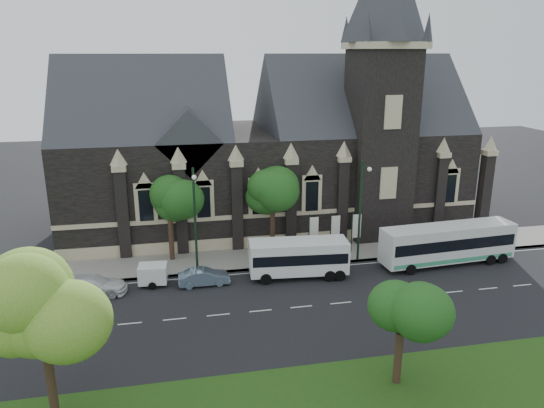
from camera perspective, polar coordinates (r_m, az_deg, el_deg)
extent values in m
plane|color=black|center=(37.09, -1.30, -11.83)|extent=(160.00, 160.00, 0.00)
cube|color=gray|center=(45.53, -3.42, -6.13)|extent=(80.00, 5.00, 0.15)
cube|color=black|center=(54.01, -0.80, 3.07)|extent=(40.00, 15.00, 10.00)
cube|color=#2A2D31|center=(52.23, -13.99, 7.70)|extent=(16.00, 15.00, 15.00)
cube|color=#2A2D31|center=(55.75, 9.45, 8.51)|extent=(20.00, 15.00, 15.00)
cube|color=#2A2D31|center=(47.76, -9.36, 7.18)|extent=(6.00, 6.00, 6.00)
cube|color=black|center=(50.41, 11.79, 6.38)|extent=(5.50, 5.50, 18.00)
cube|color=tan|center=(49.66, 12.44, 16.88)|extent=(6.20, 6.20, 0.60)
cube|color=tan|center=(47.38, 0.89, -1.15)|extent=(40.00, 0.22, 0.40)
cube|color=tan|center=(48.24, 0.88, -4.09)|extent=(40.00, 0.25, 1.20)
cube|color=black|center=(46.41, -1.48, 0.53)|extent=(1.20, 0.12, 2.80)
cylinder|color=black|center=(28.53, -23.43, -17.75)|extent=(0.44, 0.44, 4.40)
sphere|color=olive|center=(26.57, -24.44, -10.51)|extent=(4.16, 4.16, 4.16)
sphere|color=olive|center=(26.76, -22.65, -8.25)|extent=(3.12, 3.12, 3.12)
cylinder|color=black|center=(30.12, 13.88, -16.30)|extent=(0.44, 0.44, 3.08)
sphere|color=#1E4F18|center=(28.65, 14.30, -11.35)|extent=(3.20, 3.20, 3.20)
sphere|color=#1E4F18|center=(29.10, 14.96, -9.61)|extent=(2.40, 2.40, 2.40)
cylinder|color=black|center=(46.22, 0.05, -3.21)|extent=(0.44, 0.44, 3.96)
sphere|color=#1E4F18|center=(45.11, 0.06, 1.17)|extent=(3.84, 3.84, 3.84)
sphere|color=#1E4F18|center=(45.75, 0.76, 2.32)|extent=(2.88, 2.88, 2.88)
cylinder|color=black|center=(45.41, -11.17, -3.91)|extent=(0.44, 0.44, 3.96)
sphere|color=#1E4F18|center=(44.30, -11.43, 0.45)|extent=(3.68, 3.68, 3.68)
sphere|color=#1E4F18|center=(44.78, -10.61, 1.58)|extent=(2.76, 2.76, 2.76)
cylinder|color=black|center=(44.40, 9.78, -0.87)|extent=(0.20, 0.20, 9.00)
cylinder|color=black|center=(42.61, 10.43, 4.21)|extent=(0.10, 1.60, 0.10)
sphere|color=silver|center=(41.91, 10.83, 3.84)|extent=(0.36, 0.36, 0.36)
cylinder|color=black|center=(41.59, -8.56, -2.02)|extent=(0.20, 0.20, 9.00)
cylinder|color=black|center=(39.67, -8.75, 3.37)|extent=(0.10, 1.60, 0.10)
sphere|color=silver|center=(38.92, -8.69, 2.96)|extent=(0.36, 0.36, 0.36)
cylinder|color=black|center=(45.51, 4.14, -3.55)|extent=(0.10, 0.10, 4.00)
cube|color=white|center=(45.43, 4.71, -2.80)|extent=(0.80, 0.04, 2.20)
cylinder|color=black|center=(46.06, 6.55, -3.37)|extent=(0.10, 0.10, 4.00)
cube|color=white|center=(46.00, 7.10, -2.62)|extent=(0.80, 0.04, 2.20)
cylinder|color=black|center=(46.69, 8.89, -3.18)|extent=(0.10, 0.10, 4.00)
cube|color=white|center=(46.65, 9.44, -2.45)|extent=(0.80, 0.04, 2.20)
cube|color=silver|center=(46.48, 19.02, -4.08)|extent=(12.02, 3.32, 3.01)
cube|color=black|center=(46.41, 19.04, -3.86)|extent=(11.55, 3.32, 0.97)
cube|color=#389A6B|center=(46.90, 18.88, -5.46)|extent=(11.55, 3.31, 0.35)
cylinder|color=black|center=(43.91, 15.21, -7.07)|extent=(0.92, 0.34, 0.90)
cylinder|color=black|center=(45.87, 13.65, -5.91)|extent=(0.92, 0.34, 0.90)
cylinder|color=black|center=(48.15, 23.20, -5.74)|extent=(0.92, 0.34, 0.90)
cylinder|color=black|center=(49.94, 21.46, -4.75)|extent=(0.92, 0.34, 0.90)
cylinder|color=black|center=(48.87, 24.29, -5.55)|extent=(0.92, 0.34, 0.90)
cylinder|color=black|center=(50.64, 22.54, -4.58)|extent=(0.92, 0.34, 0.90)
cube|color=white|center=(41.66, 2.97, -5.85)|extent=(8.12, 3.16, 2.61)
cube|color=black|center=(41.61, 2.97, -5.67)|extent=(7.81, 3.17, 0.86)
cylinder|color=black|center=(40.71, -0.67, -8.39)|extent=(0.92, 0.36, 0.90)
cylinder|color=black|center=(42.97, -1.02, -6.99)|extent=(0.92, 0.36, 0.90)
cylinder|color=black|center=(41.50, 6.50, -7.99)|extent=(0.92, 0.36, 0.90)
cylinder|color=black|center=(43.72, 5.77, -6.65)|extent=(0.92, 0.36, 0.90)
cylinder|color=black|center=(41.68, 7.57, -7.92)|extent=(0.92, 0.36, 0.90)
cylinder|color=black|center=(43.89, 6.79, -6.59)|extent=(0.92, 0.36, 0.90)
cube|color=silver|center=(41.49, -13.15, -7.56)|extent=(2.30, 1.80, 1.41)
cylinder|color=black|center=(41.03, -13.21, -8.88)|extent=(0.62, 0.27, 0.61)
cylinder|color=black|center=(42.50, -12.98, -7.94)|extent=(0.62, 0.27, 0.61)
cylinder|color=black|center=(41.50, -11.16, -8.00)|extent=(1.31, 0.19, 0.08)
imported|color=slate|center=(40.93, -7.60, -8.07)|extent=(4.06, 1.50, 1.33)
imported|color=maroon|center=(43.33, -26.05, -8.24)|extent=(4.21, 2.06, 1.38)
imported|color=silver|center=(41.38, -19.45, -8.52)|extent=(5.38, 2.65, 1.50)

